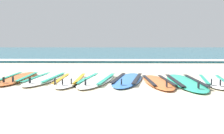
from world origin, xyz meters
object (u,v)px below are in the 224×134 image
(surfboard_1, at_px, (46,78))
(surfboard_2, at_px, (71,80))
(surfboard_6, at_px, (185,82))
(surfboard_7, at_px, (213,81))
(surfboard_4, at_px, (128,79))
(surfboard_3, at_px, (97,80))
(surfboard_0, at_px, (19,78))
(surfboard_5, at_px, (157,81))

(surfboard_1, bearing_deg, surfboard_2, -17.97)
(surfboard_6, bearing_deg, surfboard_7, 9.79)
(surfboard_4, bearing_deg, surfboard_3, -175.29)
(surfboard_0, height_order, surfboard_4, same)
(surfboard_0, height_order, surfboard_3, same)
(surfboard_0, relative_size, surfboard_4, 0.97)
(surfboard_7, bearing_deg, surfboard_6, -170.21)
(surfboard_5, distance_m, surfboard_7, 1.25)
(surfboard_0, relative_size, surfboard_3, 0.96)
(surfboard_0, xyz_separation_m, surfboard_7, (4.49, -0.41, 0.00))
(surfboard_0, distance_m, surfboard_4, 2.63)
(surfboard_3, relative_size, surfboard_6, 1.00)
(surfboard_1, bearing_deg, surfboard_3, -7.89)
(surfboard_2, height_order, surfboard_5, same)
(surfboard_5, bearing_deg, surfboard_7, 5.33)
(surfboard_2, xyz_separation_m, surfboard_6, (2.52, -0.22, -0.00))
(surfboard_1, distance_m, surfboard_4, 1.94)
(surfboard_0, bearing_deg, surfboard_5, -9.11)
(surfboard_0, height_order, surfboard_2, same)
(surfboard_4, distance_m, surfboard_6, 1.25)
(surfboard_2, height_order, surfboard_6, same)
(surfboard_5, bearing_deg, surfboard_6, 0.26)
(surfboard_1, distance_m, surfboard_3, 1.25)
(surfboard_1, xyz_separation_m, surfboard_3, (1.24, -0.17, -0.00))
(surfboard_0, bearing_deg, surfboard_3, -7.77)
(surfboard_0, bearing_deg, surfboard_4, -4.47)
(surfboard_4, height_order, surfboard_7, same)
(surfboard_3, xyz_separation_m, surfboard_6, (1.91, -0.26, -0.00))
(surfboard_3, bearing_deg, surfboard_1, 172.11)
(surfboard_3, relative_size, surfboard_5, 1.18)
(surfboard_1, xyz_separation_m, surfboard_6, (3.15, -0.43, -0.00))
(surfboard_2, distance_m, surfboard_5, 1.95)
(surfboard_6, distance_m, surfboard_7, 0.67)
(surfboard_1, relative_size, surfboard_7, 1.09)
(surfboard_3, relative_size, surfboard_4, 1.02)
(surfboard_5, relative_size, surfboard_6, 0.85)
(surfboard_0, distance_m, surfboard_6, 3.87)
(surfboard_3, distance_m, surfboard_5, 1.35)
(surfboard_4, height_order, surfboard_6, same)
(surfboard_5, bearing_deg, surfboard_3, 168.96)
(surfboard_1, xyz_separation_m, surfboard_4, (1.94, -0.11, -0.00))
(surfboard_2, height_order, surfboard_3, same)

